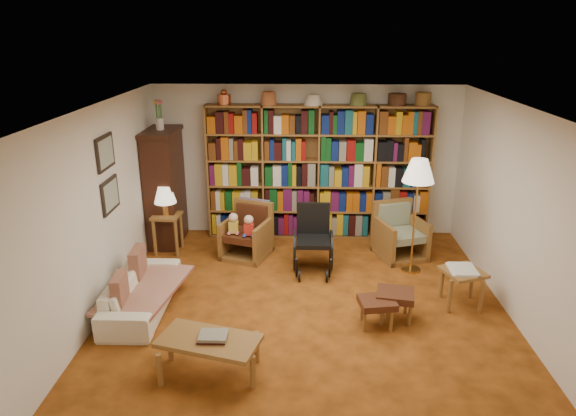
{
  "coord_description": "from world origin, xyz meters",
  "views": [
    {
      "loc": [
        -0.06,
        -5.77,
        3.34
      ],
      "look_at": [
        -0.24,
        0.6,
        1.1
      ],
      "focal_mm": 32.0,
      "sensor_mm": 36.0,
      "label": 1
    }
  ],
  "objects_px": {
    "side_table_lamp": "(167,224)",
    "footstool_b": "(395,297)",
    "sofa": "(141,292)",
    "floor_lamp": "(418,175)",
    "side_table_papers": "(463,276)",
    "coffee_table": "(209,343)",
    "armchair_leather": "(247,233)",
    "armchair_sage": "(399,235)",
    "footstool_a": "(377,304)",
    "wheelchair": "(313,241)"
  },
  "relations": [
    {
      "from": "wheelchair",
      "to": "coffee_table",
      "type": "xyz_separation_m",
      "value": [
        -1.08,
        -2.44,
        -0.09
      ]
    },
    {
      "from": "sofa",
      "to": "wheelchair",
      "type": "xyz_separation_m",
      "value": [
        2.15,
        1.2,
        0.21
      ]
    },
    {
      "from": "side_table_papers",
      "to": "coffee_table",
      "type": "height_order",
      "value": "side_table_papers"
    },
    {
      "from": "armchair_sage",
      "to": "footstool_a",
      "type": "distance_m",
      "value": 2.16
    },
    {
      "from": "armchair_sage",
      "to": "footstool_a",
      "type": "height_order",
      "value": "armchair_sage"
    },
    {
      "from": "side_table_lamp",
      "to": "footstool_a",
      "type": "bearing_deg",
      "value": -34.51
    },
    {
      "from": "sofa",
      "to": "footstool_b",
      "type": "bearing_deg",
      "value": -92.85
    },
    {
      "from": "wheelchair",
      "to": "floor_lamp",
      "type": "xyz_separation_m",
      "value": [
        1.42,
        -0.01,
        0.99
      ]
    },
    {
      "from": "armchair_sage",
      "to": "floor_lamp",
      "type": "bearing_deg",
      "value": -82.32
    },
    {
      "from": "side_table_papers",
      "to": "sofa",
      "type": "bearing_deg",
      "value": -176.9
    },
    {
      "from": "sofa",
      "to": "floor_lamp",
      "type": "xyz_separation_m",
      "value": [
        3.58,
        1.19,
        1.2
      ]
    },
    {
      "from": "coffee_table",
      "to": "armchair_sage",
      "type": "bearing_deg",
      "value": 51.07
    },
    {
      "from": "side_table_lamp",
      "to": "footstool_b",
      "type": "height_order",
      "value": "side_table_lamp"
    },
    {
      "from": "floor_lamp",
      "to": "footstool_a",
      "type": "bearing_deg",
      "value": -114.98
    },
    {
      "from": "side_table_papers",
      "to": "footstool_a",
      "type": "xyz_separation_m",
      "value": [
        -1.13,
        -0.52,
        -0.12
      ]
    },
    {
      "from": "armchair_leather",
      "to": "footstool_a",
      "type": "distance_m",
      "value": 2.66
    },
    {
      "from": "armchair_sage",
      "to": "coffee_table",
      "type": "distance_m",
      "value": 3.87
    },
    {
      "from": "wheelchair",
      "to": "footstool_b",
      "type": "height_order",
      "value": "wheelchair"
    },
    {
      "from": "armchair_sage",
      "to": "footstool_a",
      "type": "bearing_deg",
      "value": -106.67
    },
    {
      "from": "footstool_b",
      "to": "armchair_sage",
      "type": "bearing_deg",
      "value": 78.63
    },
    {
      "from": "sofa",
      "to": "coffee_table",
      "type": "distance_m",
      "value": 1.65
    },
    {
      "from": "side_table_lamp",
      "to": "floor_lamp",
      "type": "relative_size",
      "value": 0.37
    },
    {
      "from": "wheelchair",
      "to": "side_table_papers",
      "type": "height_order",
      "value": "wheelchair"
    },
    {
      "from": "sofa",
      "to": "side_table_lamp",
      "type": "relative_size",
      "value": 2.58
    },
    {
      "from": "side_table_lamp",
      "to": "armchair_sage",
      "type": "height_order",
      "value": "armchair_sage"
    },
    {
      "from": "footstool_a",
      "to": "footstool_b",
      "type": "relative_size",
      "value": 0.92
    },
    {
      "from": "sofa",
      "to": "armchair_sage",
      "type": "bearing_deg",
      "value": -63.43
    },
    {
      "from": "side_table_papers",
      "to": "footstool_a",
      "type": "relative_size",
      "value": 1.28
    },
    {
      "from": "side_table_lamp",
      "to": "armchair_leather",
      "type": "bearing_deg",
      "value": -2.13
    },
    {
      "from": "side_table_papers",
      "to": "footstool_b",
      "type": "bearing_deg",
      "value": -157.95
    },
    {
      "from": "sofa",
      "to": "coffee_table",
      "type": "height_order",
      "value": "sofa"
    },
    {
      "from": "sofa",
      "to": "coffee_table",
      "type": "relative_size",
      "value": 1.45
    },
    {
      "from": "armchair_sage",
      "to": "coffee_table",
      "type": "height_order",
      "value": "armchair_sage"
    },
    {
      "from": "floor_lamp",
      "to": "armchair_leather",
      "type": "bearing_deg",
      "value": 168.19
    },
    {
      "from": "side_table_papers",
      "to": "footstool_b",
      "type": "xyz_separation_m",
      "value": [
        -0.89,
        -0.36,
        -0.1
      ]
    },
    {
      "from": "side_table_lamp",
      "to": "wheelchair",
      "type": "relative_size",
      "value": 0.64
    },
    {
      "from": "footstool_b",
      "to": "coffee_table",
      "type": "xyz_separation_m",
      "value": [
        -2.04,
        -1.1,
        0.06
      ]
    },
    {
      "from": "side_table_lamp",
      "to": "footstool_a",
      "type": "xyz_separation_m",
      "value": [
        2.98,
        -2.05,
        -0.17
      ]
    },
    {
      "from": "coffee_table",
      "to": "sofa",
      "type": "bearing_deg",
      "value": 130.76
    },
    {
      "from": "side_table_lamp",
      "to": "footstool_b",
      "type": "distance_m",
      "value": 3.73
    },
    {
      "from": "footstool_b",
      "to": "wheelchair",
      "type": "bearing_deg",
      "value": 125.63
    },
    {
      "from": "armchair_leather",
      "to": "floor_lamp",
      "type": "xyz_separation_m",
      "value": [
        2.44,
        -0.51,
        1.09
      ]
    },
    {
      "from": "armchair_leather",
      "to": "side_table_papers",
      "type": "bearing_deg",
      "value": -27.35
    },
    {
      "from": "sofa",
      "to": "floor_lamp",
      "type": "distance_m",
      "value": 3.96
    },
    {
      "from": "floor_lamp",
      "to": "footstool_b",
      "type": "height_order",
      "value": "floor_lamp"
    },
    {
      "from": "floor_lamp",
      "to": "side_table_papers",
      "type": "height_order",
      "value": "floor_lamp"
    },
    {
      "from": "side_table_lamp",
      "to": "side_table_papers",
      "type": "distance_m",
      "value": 4.39
    },
    {
      "from": "footstool_a",
      "to": "footstool_b",
      "type": "distance_m",
      "value": 0.28
    },
    {
      "from": "footstool_b",
      "to": "coffee_table",
      "type": "distance_m",
      "value": 2.32
    },
    {
      "from": "sofa",
      "to": "side_table_lamp",
      "type": "height_order",
      "value": "side_table_lamp"
    }
  ]
}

